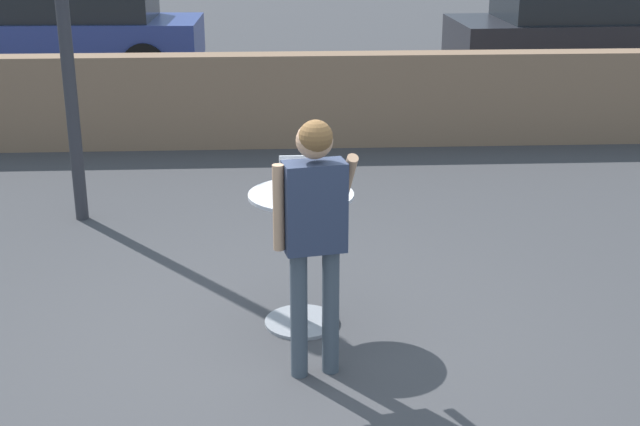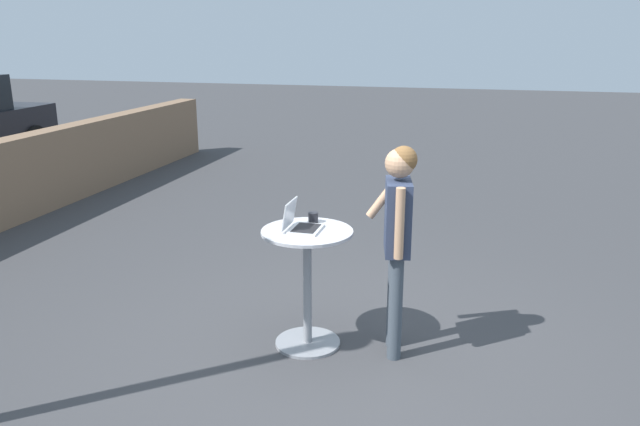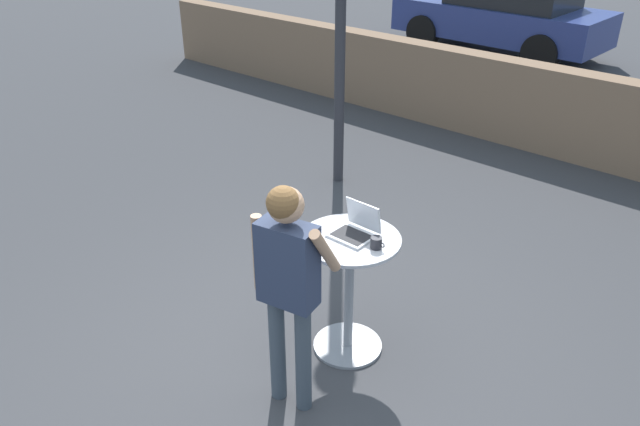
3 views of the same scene
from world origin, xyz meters
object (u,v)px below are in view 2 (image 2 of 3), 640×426
object	(u,v)px
standing_person	(398,226)
coffee_mug	(313,217)
laptop	(300,224)
cafe_table	(307,275)

from	to	relation	value
standing_person	coffee_mug	bearing A→B (deg)	77.50
laptop	coffee_mug	xyz separation A→B (m)	(0.22, -0.05, -0.01)
cafe_table	laptop	distance (m)	0.44
cafe_table	coffee_mug	bearing A→B (deg)	2.74
cafe_table	laptop	xyz separation A→B (m)	(0.00, 0.06, 0.43)
cafe_table	coffee_mug	distance (m)	0.48
cafe_table	standing_person	world-z (taller)	standing_person
laptop	cafe_table	bearing A→B (deg)	-90.20
cafe_table	laptop	world-z (taller)	laptop
cafe_table	standing_person	size ratio (longest dim) A/B	0.59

